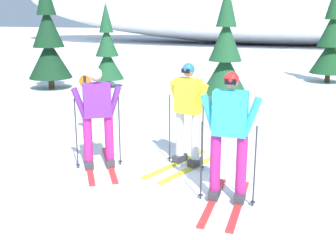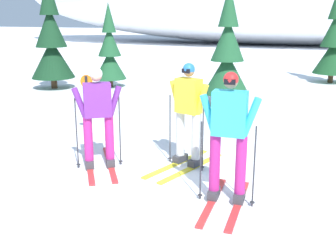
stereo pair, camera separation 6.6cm
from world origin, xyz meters
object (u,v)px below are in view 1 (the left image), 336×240
Objects in this scene: skier_yellow_jacket at (188,113)px; pine_tree_center_left at (107,52)px; pine_tree_center at (225,56)px; trail_marker_post at (86,102)px; pine_tree_far_left at (48,42)px; skier_cyan_jacket at (229,134)px; skier_purple_jacket at (98,116)px; pine_tree_center_right at (331,43)px.

skier_yellow_jacket is 8.21m from pine_tree_center_left.
pine_tree_center reaches higher than skier_yellow_jacket.
pine_tree_far_left is at bearing 129.65° from trail_marker_post.
pine_tree_center is (6.22, -0.79, -0.19)m from pine_tree_far_left.
pine_tree_center is at bearing 92.74° from skier_yellow_jacket.
pine_tree_center is (-1.15, 6.23, 0.43)m from skier_cyan_jacket.
pine_tree_center is (1.17, 5.59, 0.51)m from skier_purple_jacket.
pine_tree_far_left is 1.07× the size of pine_tree_center_right.
skier_purple_jacket is 1.92m from trail_marker_post.
skier_purple_jacket is 0.52× the size of pine_tree_center.
skier_purple_jacket is at bearing -101.77° from pine_tree_center.
pine_tree_center reaches higher than skier_cyan_jacket.
skier_yellow_jacket is 1.34× the size of trail_marker_post.
pine_tree_center is at bearing -121.13° from pine_tree_center_right.
skier_cyan_jacket is at bearing -54.72° from pine_tree_center_left.
skier_purple_jacket is 11.53m from pine_tree_center_right.
trail_marker_post is (-1.08, 1.59, -0.15)m from skier_purple_jacket.
skier_cyan_jacket is 0.55× the size of pine_tree_center.
pine_tree_center is at bearing -7.25° from pine_tree_far_left.
pine_tree_center_right is (3.08, 5.10, 0.09)m from pine_tree_center.
pine_tree_center reaches higher than pine_tree_center_left.
skier_yellow_jacket reaches higher than skier_purple_jacket.
skier_yellow_jacket reaches higher than trail_marker_post.
pine_tree_far_left is 2.88× the size of trail_marker_post.
trail_marker_post is (-3.39, 2.23, -0.23)m from skier_cyan_jacket.
skier_purple_jacket is 5.74m from pine_tree_center.
skier_purple_jacket is at bearing -51.65° from pine_tree_far_left.
skier_purple_jacket is at bearing -111.66° from pine_tree_center_right.
pine_tree_far_left is 2.01m from pine_tree_center_left.
pine_tree_center_left reaches higher than trail_marker_post.
skier_yellow_jacket is at bearing 21.93° from skier_purple_jacket.
skier_cyan_jacket is 2.40m from skier_purple_jacket.
pine_tree_center_right is (7.55, 3.41, 0.27)m from pine_tree_center_left.
pine_tree_far_left reaches higher than pine_tree_center.
skier_purple_jacket is (-2.31, 0.64, -0.08)m from skier_cyan_jacket.
skier_purple_jacket is 0.98× the size of skier_yellow_jacket.
pine_tree_center is at bearing -20.79° from pine_tree_center_left.
pine_tree_center_left is at bearing -155.70° from pine_tree_center_right.
skier_yellow_jacket is at bearing -55.01° from pine_tree_center_left.
skier_cyan_jacket is at bearing -79.59° from pine_tree_center.
pine_tree_center is (4.47, -1.70, 0.19)m from pine_tree_center_left.
pine_tree_center reaches higher than skier_purple_jacket.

